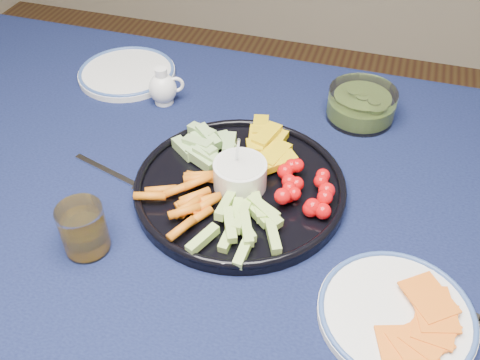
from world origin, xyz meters
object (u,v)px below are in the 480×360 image
(dining_table, at_px, (241,266))
(juice_tumbler, at_px, (84,231))
(side_plate_extra, at_px, (127,72))
(crudite_platter, at_px, (239,183))
(cheese_plate, at_px, (397,313))
(creamer_pitcher, at_px, (163,88))
(pickle_bowl, at_px, (361,106))

(dining_table, bearing_deg, juice_tumbler, -154.25)
(juice_tumbler, distance_m, side_plate_extra, 0.49)
(crudite_platter, bearing_deg, dining_table, -70.60)
(cheese_plate, bearing_deg, crudite_platter, 148.10)
(creamer_pitcher, bearing_deg, side_plate_extra, 149.93)
(pickle_bowl, xyz_separation_m, juice_tumbler, (-0.34, -0.45, 0.01))
(pickle_bowl, relative_size, side_plate_extra, 0.63)
(crudite_platter, xyz_separation_m, pickle_bowl, (0.16, 0.27, 0.01))
(crudite_platter, height_order, juice_tumbler, crudite_platter)
(pickle_bowl, distance_m, side_plate_extra, 0.50)
(dining_table, distance_m, crudite_platter, 0.14)
(creamer_pitcher, bearing_deg, cheese_plate, -37.22)
(cheese_plate, bearing_deg, side_plate_extra, 144.06)
(creamer_pitcher, distance_m, cheese_plate, 0.62)
(dining_table, xyz_separation_m, crudite_platter, (-0.03, 0.08, 0.11))
(cheese_plate, xyz_separation_m, juice_tumbler, (-0.45, -0.01, 0.02))
(cheese_plate, distance_m, side_plate_extra, 0.76)
(dining_table, xyz_separation_m, juice_tumbler, (-0.21, -0.10, 0.12))
(creamer_pitcher, distance_m, juice_tumbler, 0.39)
(dining_table, bearing_deg, creamer_pitcher, 131.11)
(creamer_pitcher, bearing_deg, dining_table, -48.89)
(crudite_platter, bearing_deg, juice_tumbler, -134.59)
(pickle_bowl, bearing_deg, side_plate_extra, 179.69)
(cheese_plate, bearing_deg, juice_tumbler, -178.39)
(juice_tumbler, relative_size, side_plate_extra, 0.39)
(dining_table, bearing_deg, crudite_platter, 109.40)
(pickle_bowl, bearing_deg, crudite_platter, -120.83)
(creamer_pitcher, distance_m, pickle_bowl, 0.39)
(creamer_pitcher, xyz_separation_m, pickle_bowl, (0.39, 0.07, -0.01))
(creamer_pitcher, height_order, juice_tumbler, juice_tumbler)
(crudite_platter, relative_size, pickle_bowl, 2.68)
(dining_table, bearing_deg, pickle_bowl, 69.32)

